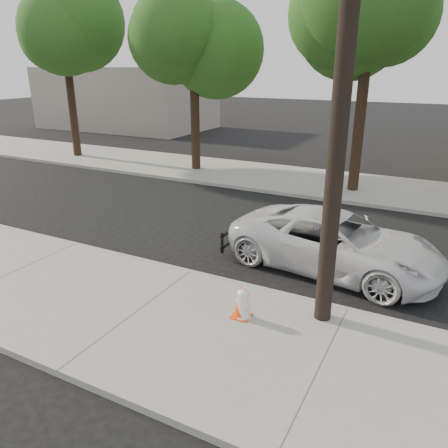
{
  "coord_description": "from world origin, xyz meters",
  "views": [
    {
      "loc": [
        5.43,
        -10.68,
        5.11
      ],
      "look_at": [
        0.21,
        -0.65,
        1.0
      ],
      "focal_mm": 35.0,
      "sensor_mm": 36.0,
      "label": 1
    }
  ],
  "objects_px": {
    "police_cruiser": "(336,242)",
    "fire_hydrant": "(243,304)",
    "utility_pole": "(342,91)",
    "traffic_cone": "(241,301)"
  },
  "relations": [
    {
      "from": "fire_hydrant",
      "to": "traffic_cone",
      "type": "xyz_separation_m",
      "value": [
        -0.05,
        0.02,
        0.05
      ]
    },
    {
      "from": "police_cruiser",
      "to": "traffic_cone",
      "type": "bearing_deg",
      "value": 170.73
    },
    {
      "from": "police_cruiser",
      "to": "traffic_cone",
      "type": "relative_size",
      "value": 7.29
    },
    {
      "from": "utility_pole",
      "to": "police_cruiser",
      "type": "relative_size",
      "value": 1.63
    },
    {
      "from": "police_cruiser",
      "to": "traffic_cone",
      "type": "distance_m",
      "value": 3.65
    },
    {
      "from": "fire_hydrant",
      "to": "traffic_cone",
      "type": "bearing_deg",
      "value": 179.49
    },
    {
      "from": "utility_pole",
      "to": "police_cruiser",
      "type": "bearing_deg",
      "value": 99.34
    },
    {
      "from": "traffic_cone",
      "to": "fire_hydrant",
      "type": "bearing_deg",
      "value": -18.31
    },
    {
      "from": "police_cruiser",
      "to": "fire_hydrant",
      "type": "bearing_deg",
      "value": 171.57
    },
    {
      "from": "police_cruiser",
      "to": "traffic_cone",
      "type": "height_order",
      "value": "police_cruiser"
    }
  ]
}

